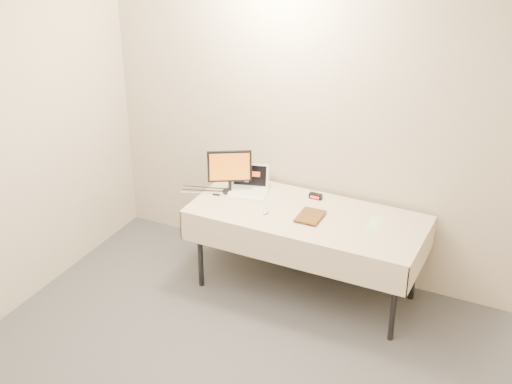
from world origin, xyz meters
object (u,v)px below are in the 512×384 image
at_px(laptop, 248,186).
at_px(book, 299,201).
at_px(table, 307,221).
at_px(monitor, 230,168).

xyz_separation_m(laptop, book, (0.54, -0.20, 0.07)).
xyz_separation_m(table, monitor, (-0.73, 0.06, 0.28)).
height_order(laptop, book, book).
bearing_deg(monitor, table, -34.94).
bearing_deg(laptop, table, -29.38).
xyz_separation_m(table, book, (-0.05, -0.06, 0.19)).
distance_m(table, laptop, 0.62).
height_order(table, laptop, laptop).
distance_m(table, book, 0.20).
height_order(monitor, book, monitor).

